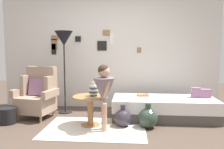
{
  "coord_description": "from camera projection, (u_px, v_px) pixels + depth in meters",
  "views": [
    {
      "loc": [
        0.48,
        -3.18,
        1.3
      ],
      "look_at": [
        0.15,
        0.95,
        0.85
      ],
      "focal_mm": 36.8,
      "sensor_mm": 36.0,
      "label": 1
    }
  ],
  "objects": [
    {
      "name": "demijohn_near",
      "position": [
        123.0,
        118.0,
        3.88
      ],
      "size": [
        0.3,
        0.3,
        0.38
      ],
      "color": "#332D38",
      "rests_on": "ground"
    },
    {
      "name": "person_child",
      "position": [
        104.0,
        89.0,
        3.63
      ],
      "size": [
        0.34,
        0.34,
        1.07
      ],
      "color": "tan",
      "rests_on": "ground"
    },
    {
      "name": "armchair",
      "position": [
        38.0,
        95.0,
        4.41
      ],
      "size": [
        0.83,
        0.69,
        0.97
      ],
      "color": "tan",
      "rests_on": "ground"
    },
    {
      "name": "demijohn_far",
      "position": [
        148.0,
        118.0,
        3.82
      ],
      "size": [
        0.33,
        0.33,
        0.42
      ],
      "color": "#2D3D33",
      "rests_on": "ground"
    },
    {
      "name": "pillow_mid",
      "position": [
        196.0,
        92.0,
        4.33
      ],
      "size": [
        0.18,
        0.14,
        0.19
      ],
      "primitive_type": "cube",
      "rotation": [
        0.0,
        0.0,
        -0.14
      ],
      "color": "gray",
      "rests_on": "daybed"
    },
    {
      "name": "daybed",
      "position": [
        164.0,
        108.0,
        4.32
      ],
      "size": [
        1.91,
        0.81,
        0.4
      ],
      "color": "#4C4742",
      "rests_on": "ground"
    },
    {
      "name": "gallery_wall",
      "position": [
        109.0,
        50.0,
        5.12
      ],
      "size": [
        4.8,
        0.12,
        2.6
      ],
      "color": "silver",
      "rests_on": "ground"
    },
    {
      "name": "book_on_daybed",
      "position": [
        143.0,
        95.0,
        4.47
      ],
      "size": [
        0.24,
        0.19,
        0.03
      ],
      "primitive_type": "cube",
      "rotation": [
        0.0,
        0.0,
        0.13
      ],
      "color": "#A85F3A",
      "rests_on": "daybed"
    },
    {
      "name": "vase_striped",
      "position": [
        94.0,
        90.0,
        3.87
      ],
      "size": [
        0.16,
        0.16,
        0.24
      ],
      "color": "#2D384C",
      "rests_on": "side_table"
    },
    {
      "name": "rug",
      "position": [
        95.0,
        128.0,
        3.79
      ],
      "size": [
        1.65,
        1.14,
        0.01
      ],
      "primitive_type": "cube",
      "color": "silver",
      "rests_on": "ground"
    },
    {
      "name": "ground_plane",
      "position": [
        96.0,
        140.0,
        3.33
      ],
      "size": [
        12.0,
        12.0,
        0.0
      ],
      "primitive_type": "plane",
      "color": "#4C3D33"
    },
    {
      "name": "magazine_basket",
      "position": [
        8.0,
        116.0,
        4.04
      ],
      "size": [
        0.28,
        0.28,
        0.28
      ],
      "primitive_type": "cylinder",
      "color": "black",
      "rests_on": "ground"
    },
    {
      "name": "floor_lamp",
      "position": [
        64.0,
        43.0,
        4.62
      ],
      "size": [
        0.36,
        0.36,
        1.67
      ],
      "color": "black",
      "rests_on": "ground"
    },
    {
      "name": "side_table",
      "position": [
        90.0,
        104.0,
        3.91
      ],
      "size": [
        0.6,
        0.6,
        0.52
      ],
      "color": "#9E7042",
      "rests_on": "ground"
    },
    {
      "name": "pillow_head",
      "position": [
        205.0,
        93.0,
        4.31
      ],
      "size": [
        0.2,
        0.12,
        0.16
      ],
      "primitive_type": "cube",
      "rotation": [
        0.0,
        0.0,
        0.0
      ],
      "color": "gray",
      "rests_on": "daybed"
    }
  ]
}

